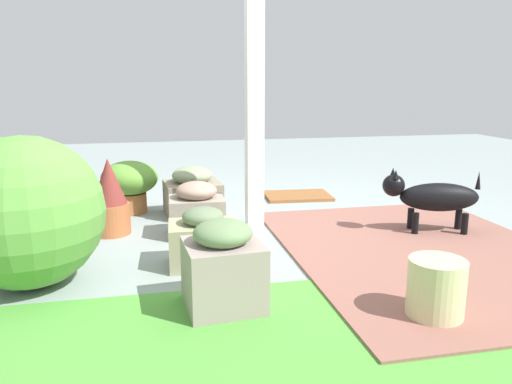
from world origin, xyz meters
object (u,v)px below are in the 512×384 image
Objects in this scene: stone_planter_near at (197,210)px; stone_planter_far at (223,267)px; round_shrub at (26,212)px; terracotta_pot_tall at (29,198)px; ceramic_urn at (436,289)px; doormat at (298,196)px; stone_planter_nearest at (193,193)px; terracotta_pot_broad at (130,182)px; dog at (432,196)px; stone_planter_mid at (203,240)px; porch_pillar at (254,77)px; terracotta_pot_spiky at (110,199)px.

stone_planter_near is 0.91× the size of stone_planter_far.
round_shrub is 1.38m from terracotta_pot_tall.
doormat is at bearing -92.06° from ceramic_urn.
terracotta_pot_broad is (0.53, -0.18, 0.08)m from stone_planter_nearest.
terracotta_pot_broad is 1.65m from doormat.
stone_planter_far is at bearing 89.80° from stone_planter_nearest.
stone_planter_mid is at bearing 9.84° from dog.
ceramic_urn reaches higher than doormat.
round_shrub reaches higher than terracotta_pot_broad.
dog is (-2.74, -0.42, -0.14)m from round_shrub.
porch_pillar is 1.07m from stone_planter_near.
stone_planter_far is at bearing 93.17° from stone_planter_mid.
stone_planter_mid is 0.74× the size of terracotta_pot_tall.
round_shrub reaches higher than terracotta_pot_spiky.
doormat is (-0.09, -2.62, -0.14)m from ceramic_urn.
stone_planter_nearest is 1.71m from round_shrub.
dog reaches higher than doormat.
stone_planter_far is at bearing 64.62° from doormat.
terracotta_pot_broad is at bearing -57.56° from ceramic_urn.
terracotta_pot_tall is 0.93× the size of doormat.
terracotta_pot_tall is 1.03× the size of terracotta_pot_spiky.
stone_planter_far is (-0.03, 0.62, 0.05)m from stone_planter_mid.
stone_planter_near is 0.73× the size of terracotta_pot_spiky.
stone_planter_nearest is at bearing -55.33° from porch_pillar.
porch_pillar is 2.07m from terracotta_pot_tall.
terracotta_pot_tall is at bearing -54.49° from stone_planter_far.
terracotta_pot_broad reaches higher than ceramic_urn.
stone_planter_nearest is 1.96m from dog.
ceramic_urn is at bearing 136.78° from stone_planter_mid.
doormat is at bearing -158.54° from stone_planter_nearest.
round_shrub is at bearing -26.47° from stone_planter_far.
stone_planter_mid is 0.90× the size of terracotta_pot_broad.
terracotta_pot_broad is 2.82m from ceramic_urn.
stone_planter_near is at bearing 88.05° from stone_planter_nearest.
stone_planter_far is 2.10m from terracotta_pot_broad.
round_shrub is 1.61m from terracotta_pot_broad.
doormat is at bearing -153.50° from terracotta_pot_spiky.
stone_planter_far is 1.54× the size of ceramic_urn.
terracotta_pot_tall is at bearing -24.34° from stone_planter_near.
stone_planter_nearest is 0.56m from terracotta_pot_broad.
terracotta_pot_tall is 2.44m from doormat.
porch_pillar is at bearing -70.55° from ceramic_urn.
terracotta_pot_tall reaches higher than stone_planter_mid.
stone_planter_far is 1.16m from round_shrub.
stone_planter_mid is at bearing 88.12° from stone_planter_nearest.
terracotta_pot_broad reaches higher than stone_planter_nearest.
stone_planter_mid is 1.77m from terracotta_pot_tall.
stone_planter_nearest is 1.24m from stone_planter_mid.
dog reaches higher than stone_planter_nearest.
doormat is (-2.11, -1.77, -0.41)m from round_shrub.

